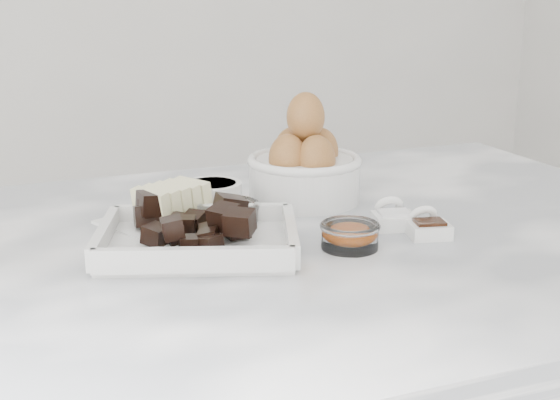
# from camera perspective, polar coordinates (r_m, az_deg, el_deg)

# --- Properties ---
(marble_slab) EXTENTS (1.20, 0.80, 0.04)m
(marble_slab) POSITION_cam_1_polar(r_m,az_deg,el_deg) (1.00, -0.41, -3.85)
(marble_slab) COLOR white
(marble_slab) RESTS_ON cabinet
(chocolate_dish) EXTENTS (0.28, 0.25, 0.06)m
(chocolate_dish) POSITION_cam_1_polar(r_m,az_deg,el_deg) (0.95, -6.03, -2.33)
(chocolate_dish) COLOR white
(chocolate_dish) RESTS_ON marble_slab
(butter_plate) EXTENTS (0.20, 0.20, 0.06)m
(butter_plate) POSITION_cam_1_polar(r_m,az_deg,el_deg) (1.03, -8.12, -1.01)
(butter_plate) COLOR white
(butter_plate) RESTS_ON marble_slab
(sugar_ramekin) EXTENTS (0.08, 0.08, 0.05)m
(sugar_ramekin) POSITION_cam_1_polar(r_m,az_deg,el_deg) (1.08, -4.95, 0.15)
(sugar_ramekin) COLOR white
(sugar_ramekin) RESTS_ON marble_slab
(egg_bowl) EXTENTS (0.17, 0.17, 0.16)m
(egg_bowl) POSITION_cam_1_polar(r_m,az_deg,el_deg) (1.15, 1.80, 2.48)
(egg_bowl) COLOR white
(egg_bowl) RESTS_ON marble_slab
(honey_bowl) EXTENTS (0.08, 0.08, 0.04)m
(honey_bowl) POSITION_cam_1_polar(r_m,az_deg,el_deg) (1.03, -3.77, -1.12)
(honey_bowl) COLOR white
(honey_bowl) RESTS_ON marble_slab
(zest_bowl) EXTENTS (0.07, 0.07, 0.03)m
(zest_bowl) POSITION_cam_1_polar(r_m,az_deg,el_deg) (0.96, 5.13, -2.52)
(zest_bowl) COLOR white
(zest_bowl) RESTS_ON marble_slab
(vanilla_spoon) EXTENTS (0.06, 0.07, 0.04)m
(vanilla_spoon) POSITION_cam_1_polar(r_m,az_deg,el_deg) (1.02, 10.74, -1.88)
(vanilla_spoon) COLOR white
(vanilla_spoon) RESTS_ON marble_slab
(salt_spoon) EXTENTS (0.06, 0.08, 0.04)m
(salt_spoon) POSITION_cam_1_polar(r_m,az_deg,el_deg) (1.05, 8.25, -1.23)
(salt_spoon) COLOR white
(salt_spoon) RESTS_ON marble_slab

